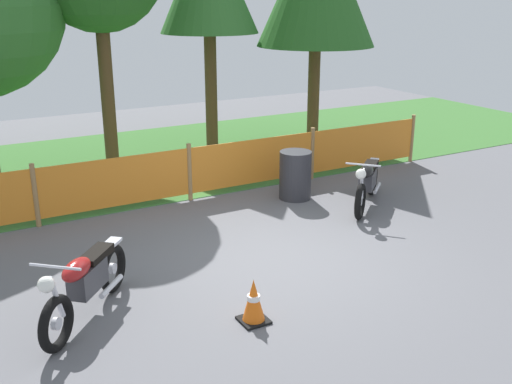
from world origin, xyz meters
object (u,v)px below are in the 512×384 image
motorcycle_trailing (86,283)px  motorcycle_lead (367,182)px  spare_drum (295,175)px  traffic_cone (254,301)px

motorcycle_trailing → motorcycle_lead: bearing=147.0°
spare_drum → motorcycle_trailing: bearing=-151.2°
motorcycle_trailing → spare_drum: bearing=160.5°
motorcycle_trailing → traffic_cone: (1.63, -1.01, -0.19)m
motorcycle_trailing → spare_drum: 5.03m
traffic_cone → spare_drum: spare_drum is taller
traffic_cone → spare_drum: bearing=51.0°
motorcycle_trailing → traffic_cone: motorcycle_trailing is taller
motorcycle_trailing → spare_drum: (4.41, 2.42, -0.01)m
motorcycle_lead → traffic_cone: bearing=-7.7°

